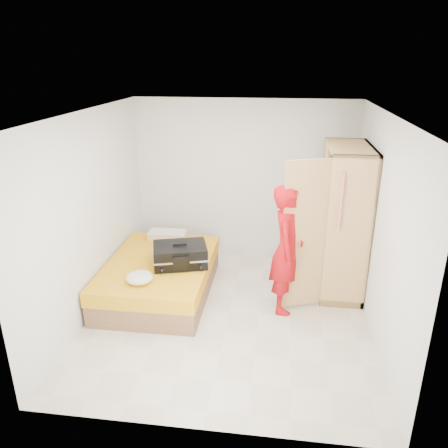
# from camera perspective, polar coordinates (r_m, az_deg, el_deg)

# --- Properties ---
(room) EXTENTS (4.00, 4.02, 2.60)m
(room) POSITION_cam_1_polar(r_m,az_deg,el_deg) (5.38, 0.74, 0.39)
(room) COLOR beige
(room) RESTS_ON ground
(bed) EXTENTS (1.42, 2.02, 0.50)m
(bed) POSITION_cam_1_polar(r_m,az_deg,el_deg) (6.35, -8.40, -6.86)
(bed) COLOR olive
(bed) RESTS_ON ground
(wardrobe) EXTENTS (1.14, 1.39, 2.10)m
(wardrobe) POSITION_cam_1_polar(r_m,az_deg,el_deg) (6.30, 14.91, -0.13)
(wardrobe) COLOR #DEAF6C
(wardrobe) RESTS_ON ground
(person) EXTENTS (0.47, 0.66, 1.73)m
(person) POSITION_cam_1_polar(r_m,az_deg,el_deg) (5.70, 8.20, -3.31)
(person) COLOR red
(person) RESTS_ON ground
(suitcase) EXTENTS (0.86, 0.72, 0.32)m
(suitcase) POSITION_cam_1_polar(r_m,az_deg,el_deg) (6.05, -5.76, -4.04)
(suitcase) COLOR black
(suitcase) RESTS_ON bed
(round_cushion) EXTENTS (0.35, 0.35, 0.13)m
(round_cushion) POSITION_cam_1_polar(r_m,az_deg,el_deg) (5.70, -11.01, -6.89)
(round_cushion) COLOR beige
(round_cushion) RESTS_ON bed
(pillow) EXTENTS (0.59, 0.32, 0.11)m
(pillow) POSITION_cam_1_polar(r_m,az_deg,el_deg) (6.99, -7.42, -1.40)
(pillow) COLOR beige
(pillow) RESTS_ON bed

